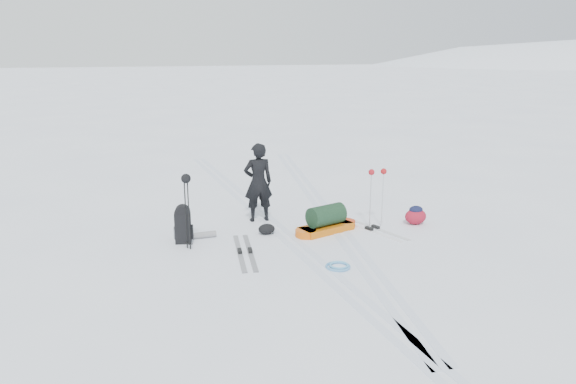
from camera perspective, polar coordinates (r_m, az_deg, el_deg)
The scene contains 13 objects.
ground at distance 11.24m, azimuth 0.41°, elevation -5.06°, with size 200.00×200.00×0.00m, color white.
ski_tracks at distance 12.20m, azimuth 1.96°, elevation -3.44°, with size 3.38×17.97×0.01m.
skier at distance 12.35m, azimuth -3.05°, elevation 0.98°, with size 0.64×0.42×1.75m, color black.
pulk_sled at distance 11.78m, azimuth 3.89°, elevation -3.02°, with size 1.57×0.90×0.58m.
expedition_rucksack at distance 11.28m, azimuth -10.35°, elevation -3.32°, with size 0.85×0.39×0.78m.
ski_poles_black at distance 10.67m, azimuth -10.30°, elevation 0.43°, with size 0.18×0.19×1.48m.
ski_poles_silver at distance 12.01m, azimuth 9.06°, elevation 1.37°, with size 0.41×0.13×1.28m.
touring_skis_grey at distance 10.67m, azimuth -4.40°, elevation -6.10°, with size 0.52×1.99×0.07m.
touring_skis_white at distance 12.08m, azimuth 8.56°, elevation -3.72°, with size 0.91×1.92×0.07m.
rope_coil at distance 10.01m, azimuth 5.13°, elevation -7.50°, with size 0.58×0.58×0.05m.
small_daypack at distance 12.57m, azimuth 12.84°, elevation -2.32°, with size 0.49×0.38×0.41m.
thermos_pair at distance 11.66m, azimuth -11.26°, elevation -3.99°, with size 0.15×0.27×0.26m.
stuff_sack at distance 11.65m, azimuth -2.19°, elevation -3.78°, with size 0.38×0.31×0.22m.
Camera 1 is at (-3.10, -10.11, 3.79)m, focal length 35.00 mm.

